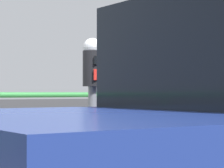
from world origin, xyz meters
The scene contains 3 objects.
parking_meter centered at (-0.27, 0.41, 1.23)m, with size 0.16×0.17×1.54m.
pedestrian_at_meter centered at (0.22, 0.56, 1.14)m, with size 0.63×0.64×1.75m.
background_railing centered at (0.00, 2.06, 0.91)m, with size 24.06×0.06×1.08m.
Camera 1 is at (-2.54, -3.09, 1.21)m, focal length 79.87 mm.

